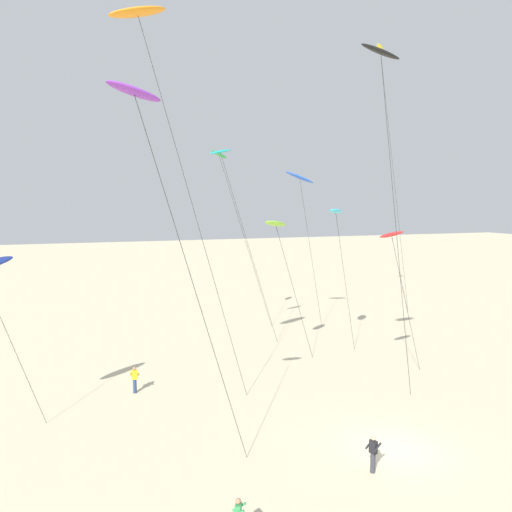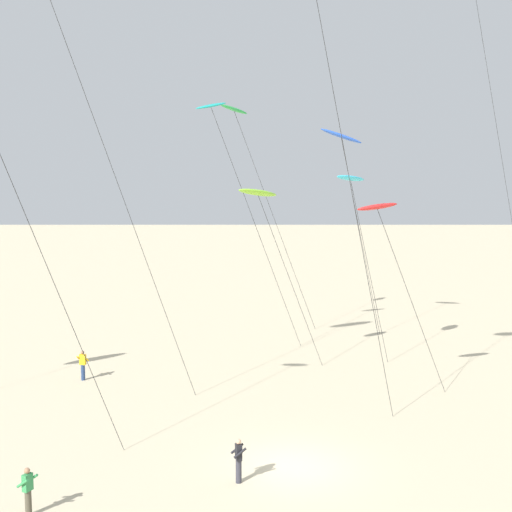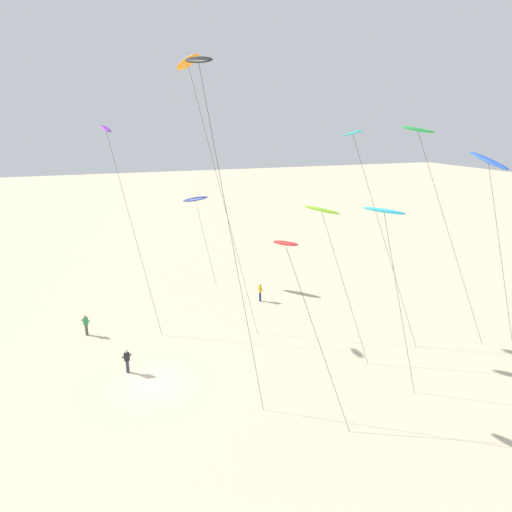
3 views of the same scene
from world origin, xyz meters
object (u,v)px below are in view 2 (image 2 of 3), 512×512
Objects in this scene: kite_teal at (211,114)px; kite_red at (375,209)px; kite_green at (232,113)px; kite_flyer_middle at (80,365)px; kite_flyer_nearest at (25,491)px; kite_cyan at (348,179)px; kite_blue at (339,138)px; kite_lime at (256,194)px; kite_flyer_furthest at (236,459)px.

kite_teal is 1.56× the size of kite_red.
kite_green reaches higher than kite_red.
kite_teal is at bearing -103.06° from kite_green.
kite_red is (8.32, -9.13, -5.20)m from kite_teal.
kite_flyer_middle is at bearing -145.52° from kite_teal.
kite_red reaches higher than kite_flyer_nearest.
kite_blue reaches higher than kite_cyan.
kite_red is 6.04× the size of kite_flyer_middle.
kite_lime is 6.41× the size of kite_flyer_middle.
kite_cyan is 7.74m from kite_blue.
kite_green is at bearing 178.53° from kite_blue.
kite_green is 7.28m from kite_blue.
kite_lime is 13.50m from kite_flyer_middle.
kite_flyer_furthest is (0.75, -22.53, -14.50)m from kite_green.
kite_lime is at bearing 137.55° from kite_red.
kite_teal is at bearing 161.93° from kite_cyan.
kite_green is 10.29m from kite_lime.
kite_blue is at bearing 74.16° from kite_flyer_furthest.
kite_blue is at bearing 57.06° from kite_lime.
kite_blue is 0.92× the size of kite_teal.
kite_flyer_middle is at bearing 124.79° from kite_flyer_furthest.
kite_lime is (-5.68, 5.19, 0.56)m from kite_red.
kite_green is at bearing 49.85° from kite_flyer_middle.
kite_flyer_nearest is (-7.71, -16.25, -9.36)m from kite_lime.
kite_flyer_nearest is (-5.06, -20.19, -13.99)m from kite_teal.
kite_red reaches higher than kite_flyer_middle.
kite_teal is at bearing 75.92° from kite_flyer_nearest.
kite_lime is at bearing -56.11° from kite_teal.
kite_lime is 6.41× the size of kite_flyer_furthest.
kite_flyer_middle is (-1.98, 15.35, 0.00)m from kite_flyer_nearest.
kite_flyer_middle is (-9.69, -0.91, -9.36)m from kite_lime.
kite_teal is (-8.21, -4.67, 1.15)m from kite_blue.
kite_teal is (-7.89, 2.58, 3.86)m from kite_cyan.
kite_red is at bearing -86.30° from kite_cyan.
kite_flyer_nearest is (-13.38, -11.06, -8.80)m from kite_red.
kite_teal is 9.39× the size of kite_flyer_middle.
kite_flyer_furthest is (1.87, -17.68, -13.99)m from kite_teal.
kite_green is 26.80m from kite_flyer_furthest.
kite_flyer_nearest is at bearing -118.11° from kite_blue.
kite_lime is (2.64, -3.93, -4.64)m from kite_teal.
kite_blue is at bearing 90.43° from kite_red.
kite_blue is 22.09m from kite_flyer_middle.
kite_green reaches higher than kite_blue.
kite_flyer_furthest is at bearing -88.09° from kite_green.
kite_cyan is 0.73× the size of kite_teal.
kite_red reaches higher than kite_flyer_furthest.
kite_flyer_furthest is (-0.77, -13.74, -9.36)m from kite_lime.
kite_green is (-6.77, 7.42, 4.37)m from kite_cyan.
kite_cyan is at bearing -47.63° from kite_green.
kite_red is 6.04× the size of kite_flyer_furthest.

